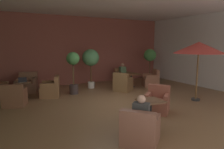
# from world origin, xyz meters

# --- Properties ---
(ground_plane) EXTENTS (10.58, 8.58, 0.02)m
(ground_plane) POSITION_xyz_m (0.00, 0.00, -0.01)
(ground_plane) COLOR brown
(wall_back_brick) EXTENTS (10.58, 0.08, 3.65)m
(wall_back_brick) POSITION_xyz_m (0.00, 4.25, 1.83)
(wall_back_brick) COLOR brown
(wall_back_brick) RESTS_ON ground_plane
(wall_right_plain) EXTENTS (0.08, 8.58, 3.65)m
(wall_right_plain) POSITION_xyz_m (5.25, 0.00, 1.83)
(wall_right_plain) COLOR silver
(wall_right_plain) RESTS_ON ground_plane
(ceiling_slab) EXTENTS (10.58, 8.58, 0.06)m
(ceiling_slab) POSITION_xyz_m (0.00, 0.00, 3.68)
(ceiling_slab) COLOR silver
(ceiling_slab) RESTS_ON wall_back_brick
(cafe_table_front_left) EXTENTS (0.68, 0.68, 0.69)m
(cafe_table_front_left) POSITION_xyz_m (-3.08, 2.38, 0.49)
(cafe_table_front_left) COLOR black
(cafe_table_front_left) RESTS_ON ground_plane
(armchair_front_left_north) EXTENTS (0.95, 0.93, 0.87)m
(armchair_front_left_north) POSITION_xyz_m (-2.02, 2.05, 0.32)
(armchair_front_left_north) COLOR #8D603C
(armchair_front_left_north) RESTS_ON ground_plane
(armchair_front_left_east) EXTENTS (0.99, 0.97, 0.90)m
(armchair_front_left_east) POSITION_xyz_m (-2.77, 3.44, 0.33)
(armchair_front_left_east) COLOR #865B45
(armchair_front_left_east) RESTS_ON ground_plane
(armchair_front_left_west) EXTENTS (0.91, 0.90, 0.82)m
(armchair_front_left_west) POSITION_xyz_m (-3.44, 1.34, 0.31)
(armchair_front_left_west) COLOR brown
(armchair_front_left_west) RESTS_ON ground_plane
(cafe_table_front_right) EXTENTS (0.67, 0.67, 0.69)m
(cafe_table_front_right) POSITION_xyz_m (-0.28, -2.29, 0.49)
(cafe_table_front_right) COLOR black
(cafe_table_front_right) RESTS_ON ground_plane
(armchair_front_right_north) EXTENTS (1.10, 1.09, 0.83)m
(armchair_front_right_north) POSITION_xyz_m (-1.16, -3.04, 0.31)
(armchair_front_right_north) COLOR brown
(armchair_front_right_north) RESTS_ON ground_plane
(armchair_front_right_east) EXTENTS (1.04, 1.03, 0.85)m
(armchair_front_right_east) POSITION_xyz_m (0.62, -1.54, 0.31)
(armchair_front_right_east) COLOR brown
(armchair_front_right_east) RESTS_ON ground_plane
(cafe_table_mid_center) EXTENTS (0.77, 0.77, 0.69)m
(cafe_table_mid_center) POSITION_xyz_m (2.04, 2.13, 0.54)
(cafe_table_mid_center) COLOR black
(cafe_table_mid_center) RESTS_ON ground_plane
(armchair_mid_center_north) EXTENTS (0.95, 0.95, 0.88)m
(armchair_mid_center_north) POSITION_xyz_m (3.02, 1.74, 0.32)
(armchair_mid_center_north) COLOR brown
(armchair_mid_center_north) RESTS_ON ground_plane
(armchair_mid_center_east) EXTENTS (0.77, 0.85, 0.84)m
(armchair_mid_center_east) POSITION_xyz_m (2.14, 3.19, 0.32)
(armchair_mid_center_east) COLOR brown
(armchair_mid_center_east) RESTS_ON ground_plane
(armchair_mid_center_south) EXTENTS (1.03, 1.03, 0.88)m
(armchair_mid_center_south) POSITION_xyz_m (1.17, 1.53, 0.32)
(armchair_mid_center_south) COLOR brown
(armchair_mid_center_south) RESTS_ON ground_plane
(patio_umbrella_tall_red) EXTENTS (1.91, 1.91, 2.27)m
(patio_umbrella_tall_red) POSITION_xyz_m (2.83, -1.22, 2.04)
(patio_umbrella_tall_red) COLOR #2D2D2D
(patio_umbrella_tall_red) RESTS_ON ground_plane
(potted_tree_left_corner) EXTENTS (0.83, 0.83, 1.95)m
(potted_tree_left_corner) POSITION_xyz_m (0.11, 2.85, 1.45)
(potted_tree_left_corner) COLOR silver
(potted_tree_left_corner) RESTS_ON ground_plane
(potted_tree_mid_left) EXTENTS (0.57, 0.57, 1.85)m
(potted_tree_mid_left) POSITION_xyz_m (-1.03, 2.07, 1.22)
(potted_tree_mid_left) COLOR #3A2E2F
(potted_tree_mid_left) RESTS_ON ground_plane
(potted_tree_mid_right) EXTENTS (0.72, 0.72, 1.90)m
(potted_tree_mid_right) POSITION_xyz_m (3.97, 3.06, 1.41)
(potted_tree_mid_right) COLOR silver
(potted_tree_mid_right) RESTS_ON ground_plane
(patron_blue_shirt) EXTENTS (0.35, 0.28, 0.68)m
(patron_blue_shirt) POSITION_xyz_m (2.14, 3.15, 0.75)
(patron_blue_shirt) COLOR #526F4C
(patron_blue_shirt) RESTS_ON ground_plane
(patron_by_window) EXTENTS (0.39, 0.40, 0.67)m
(patron_by_window) POSITION_xyz_m (-1.13, -3.01, 0.72)
(patron_by_window) COLOR #3E3E3E
(patron_by_window) RESTS_ON ground_plane
(iced_drink_cup) EXTENTS (0.08, 0.08, 0.11)m
(iced_drink_cup) POSITION_xyz_m (-2.97, 2.23, 0.74)
(iced_drink_cup) COLOR white
(iced_drink_cup) RESTS_ON cafe_table_front_left
(open_laptop) EXTENTS (0.33, 0.26, 0.20)m
(open_laptop) POSITION_xyz_m (-3.08, 2.21, 0.74)
(open_laptop) COLOR #9EA0A5
(open_laptop) RESTS_ON cafe_table_front_left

